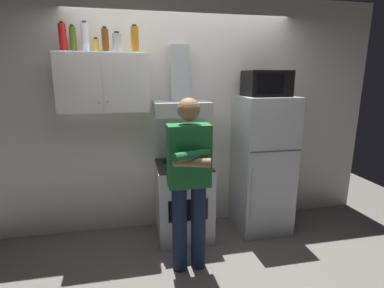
# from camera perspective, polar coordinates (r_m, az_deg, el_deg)

# --- Properties ---
(ground_plane) EXTENTS (7.00, 7.00, 0.00)m
(ground_plane) POSITION_cam_1_polar(r_m,az_deg,el_deg) (3.33, 0.00, -19.64)
(ground_plane) COLOR slate
(back_wall_tiled) EXTENTS (4.80, 0.10, 2.70)m
(back_wall_tiled) POSITION_cam_1_polar(r_m,az_deg,el_deg) (3.41, -2.01, 5.55)
(back_wall_tiled) COLOR silver
(back_wall_tiled) RESTS_ON ground_plane
(upper_cabinet) EXTENTS (0.90, 0.37, 0.60)m
(upper_cabinet) POSITION_cam_1_polar(r_m,az_deg,el_deg) (3.13, -17.23, 11.62)
(upper_cabinet) COLOR white
(stove_oven) EXTENTS (0.60, 0.62, 0.87)m
(stove_oven) POSITION_cam_1_polar(r_m,az_deg,el_deg) (3.33, -1.73, -11.16)
(stove_oven) COLOR silver
(stove_oven) RESTS_ON ground_plane
(range_hood) EXTENTS (0.60, 0.44, 0.75)m
(range_hood) POSITION_cam_1_polar(r_m,az_deg,el_deg) (3.16, -2.27, 9.43)
(range_hood) COLOR #B7BABF
(refrigerator) EXTENTS (0.60, 0.62, 1.60)m
(refrigerator) POSITION_cam_1_polar(r_m,az_deg,el_deg) (3.47, 13.90, -4.01)
(refrigerator) COLOR silver
(refrigerator) RESTS_ON ground_plane
(microwave) EXTENTS (0.48, 0.37, 0.28)m
(microwave) POSITION_cam_1_polar(r_m,az_deg,el_deg) (3.34, 14.67, 11.67)
(microwave) COLOR black
(microwave) RESTS_ON refrigerator
(person_standing) EXTENTS (0.38, 0.33, 1.64)m
(person_standing) POSITION_cam_1_polar(r_m,az_deg,el_deg) (2.59, -0.61, -7.27)
(person_standing) COLOR #192342
(person_standing) RESTS_ON ground_plane
(bottle_canister_steel) EXTENTS (0.09, 0.09, 0.20)m
(bottle_canister_steel) POSITION_cam_1_polar(r_m,az_deg,el_deg) (3.12, -14.77, 19.02)
(bottle_canister_steel) COLOR #B2B5BA
(bottle_canister_steel) RESTS_ON upper_cabinet
(bottle_liquor_amber) EXTENTS (0.08, 0.08, 0.27)m
(bottle_liquor_amber) POSITION_cam_1_polar(r_m,az_deg,el_deg) (3.11, -11.38, 19.84)
(bottle_liquor_amber) COLOR #B7721E
(bottle_liquor_amber) RESTS_ON upper_cabinet
(bottle_spice_jar) EXTENTS (0.06, 0.06, 0.15)m
(bottle_spice_jar) POSITION_cam_1_polar(r_m,az_deg,el_deg) (3.17, -18.67, 18.18)
(bottle_spice_jar) COLOR gold
(bottle_spice_jar) RESTS_ON upper_cabinet
(bottle_soda_red) EXTENTS (0.07, 0.07, 0.28)m
(bottle_soda_red) POSITION_cam_1_polar(r_m,az_deg,el_deg) (3.22, -24.48, 18.83)
(bottle_soda_red) COLOR red
(bottle_soda_red) RESTS_ON upper_cabinet
(bottle_vodka_clear) EXTENTS (0.07, 0.07, 0.29)m
(bottle_vodka_clear) POSITION_cam_1_polar(r_m,az_deg,el_deg) (3.17, -20.63, 19.35)
(bottle_vodka_clear) COLOR silver
(bottle_vodka_clear) RESTS_ON upper_cabinet
(bottle_olive_oil) EXTENTS (0.06, 0.06, 0.26)m
(bottle_olive_oil) POSITION_cam_1_polar(r_m,az_deg,el_deg) (3.22, -22.76, 18.79)
(bottle_olive_oil) COLOR #4C6B19
(bottle_olive_oil) RESTS_ON upper_cabinet
(bottle_beer_brown) EXTENTS (0.07, 0.07, 0.24)m
(bottle_beer_brown) POSITION_cam_1_polar(r_m,az_deg,el_deg) (3.12, -16.99, 19.27)
(bottle_beer_brown) COLOR brown
(bottle_beer_brown) RESTS_ON upper_cabinet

